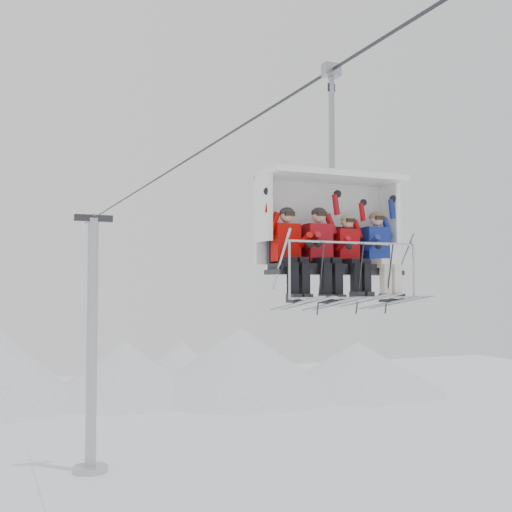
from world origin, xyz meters
name	(u,v)px	position (x,y,z in m)	size (l,w,h in m)	color
ridgeline	(32,372)	(-1.58, 42.05, 2.84)	(72.00, 21.00, 7.00)	white
lift_tower_right	(92,360)	(0.00, 22.00, 5.78)	(2.00, 1.80, 13.48)	#AAACB1
haul_cable	(256,117)	(0.00, 0.00, 13.30)	(0.06, 0.06, 50.00)	#2E2E33
chairlift_carrier	(328,224)	(0.00, -3.13, 10.70)	(2.48, 1.17, 3.98)	black
skier_far_left	(289,250)	(-0.89, -3.43, 10.22)	(0.41, 1.69, 1.64)	#CA0904
skier_center_left	(321,250)	(-0.31, -3.43, 10.23)	(0.43, 1.69, 1.68)	#AC1019
skier_center_right	(350,253)	(0.23, -3.44, 10.18)	(0.38, 1.69, 1.54)	red
skier_far_right	(379,252)	(0.81, -3.43, 10.22)	(0.42, 1.69, 1.66)	navy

